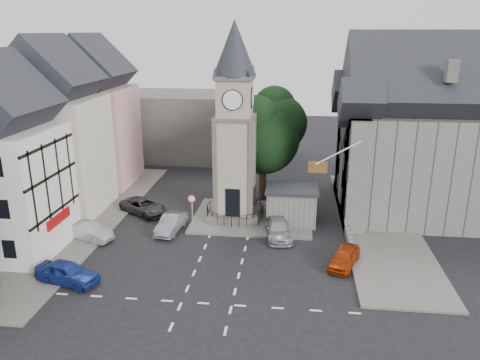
# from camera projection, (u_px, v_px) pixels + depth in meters

# --- Properties ---
(ground) EXTENTS (120.00, 120.00, 0.00)m
(ground) POSITION_uv_depth(u_px,v_px,m) (221.00, 260.00, 32.83)
(ground) COLOR black
(ground) RESTS_ON ground
(pavement_west) EXTENTS (6.00, 30.00, 0.14)m
(pavement_west) POSITION_uv_depth(u_px,v_px,m) (87.00, 219.00, 39.87)
(pavement_west) COLOR #595651
(pavement_west) RESTS_ON ground
(pavement_east) EXTENTS (6.00, 26.00, 0.14)m
(pavement_east) POSITION_uv_depth(u_px,v_px,m) (377.00, 223.00, 39.05)
(pavement_east) COLOR #595651
(pavement_east) RESTS_ON ground
(central_island) EXTENTS (10.00, 8.00, 0.16)m
(central_island) POSITION_uv_depth(u_px,v_px,m) (252.00, 217.00, 40.21)
(central_island) COLOR #595651
(central_island) RESTS_ON ground
(road_markings) EXTENTS (20.00, 8.00, 0.01)m
(road_markings) POSITION_uv_depth(u_px,v_px,m) (207.00, 303.00, 27.63)
(road_markings) COLOR silver
(road_markings) RESTS_ON ground
(clock_tower) EXTENTS (4.86, 4.86, 16.25)m
(clock_tower) POSITION_uv_depth(u_px,v_px,m) (235.00, 125.00, 37.92)
(clock_tower) COLOR #4C4944
(clock_tower) RESTS_ON ground
(stone_shelter) EXTENTS (4.30, 3.30, 3.08)m
(stone_shelter) POSITION_uv_depth(u_px,v_px,m) (291.00, 205.00, 38.93)
(stone_shelter) COLOR slate
(stone_shelter) RESTS_ON ground
(town_tree) EXTENTS (7.20, 7.20, 10.80)m
(town_tree) POSITION_uv_depth(u_px,v_px,m) (263.00, 127.00, 42.79)
(town_tree) COLOR black
(town_tree) RESTS_ON ground
(warning_sign_post) EXTENTS (0.70, 0.19, 2.85)m
(warning_sign_post) POSITION_uv_depth(u_px,v_px,m) (192.00, 204.00, 37.71)
(warning_sign_post) COLOR black
(warning_sign_post) RESTS_ON ground
(terrace_pink) EXTENTS (8.10, 7.60, 12.80)m
(terrace_pink) POSITION_uv_depth(u_px,v_px,m) (94.00, 121.00, 47.67)
(terrace_pink) COLOR #C98A8C
(terrace_pink) RESTS_ON ground
(terrace_cream) EXTENTS (8.10, 7.60, 12.80)m
(terrace_cream) POSITION_uv_depth(u_px,v_px,m) (56.00, 138.00, 40.11)
(terrace_cream) COLOR beige
(terrace_cream) RESTS_ON ground
(terrace_tudor) EXTENTS (8.10, 7.60, 12.00)m
(terrace_tudor) POSITION_uv_depth(u_px,v_px,m) (1.00, 169.00, 32.66)
(terrace_tudor) COLOR silver
(terrace_tudor) RESTS_ON ground
(backdrop_west) EXTENTS (20.00, 10.00, 8.00)m
(backdrop_west) POSITION_uv_depth(u_px,v_px,m) (161.00, 125.00, 59.43)
(backdrop_west) COLOR #4C4944
(backdrop_west) RESTS_ON ground
(east_building) EXTENTS (14.40, 11.40, 12.60)m
(east_building) POSITION_uv_depth(u_px,v_px,m) (422.00, 144.00, 39.61)
(east_building) COLOR slate
(east_building) RESTS_ON ground
(east_boundary_wall) EXTENTS (0.40, 16.00, 0.90)m
(east_boundary_wall) POSITION_uv_depth(u_px,v_px,m) (342.00, 209.00, 41.14)
(east_boundary_wall) COLOR slate
(east_boundary_wall) RESTS_ON ground
(flagpole) EXTENTS (3.68, 0.10, 2.74)m
(flagpole) POSITION_uv_depth(u_px,v_px,m) (338.00, 153.00, 33.60)
(flagpole) COLOR white
(flagpole) RESTS_ON ground
(car_west_blue) EXTENTS (4.51, 2.65, 1.44)m
(car_west_blue) POSITION_uv_depth(u_px,v_px,m) (67.00, 273.00, 29.70)
(car_west_blue) COLOR navy
(car_west_blue) RESTS_ON ground
(car_west_silver) EXTENTS (4.33, 2.66, 1.35)m
(car_west_silver) POSITION_uv_depth(u_px,v_px,m) (88.00, 231.00, 35.92)
(car_west_silver) COLOR #999CA1
(car_west_silver) RESTS_ON ground
(car_west_grey) EXTENTS (5.12, 4.31, 1.30)m
(car_west_grey) POSITION_uv_depth(u_px,v_px,m) (144.00, 206.00, 41.10)
(car_west_grey) COLOR #2F2F32
(car_west_grey) RESTS_ON ground
(car_island_silver) EXTENTS (1.88, 4.27, 1.36)m
(car_island_silver) POSITION_uv_depth(u_px,v_px,m) (171.00, 223.00, 37.40)
(car_island_silver) COLOR gray
(car_island_silver) RESTS_ON ground
(car_island_east) EXTENTS (2.55, 4.85, 1.34)m
(car_island_east) POSITION_uv_depth(u_px,v_px,m) (278.00, 228.00, 36.46)
(car_island_east) COLOR #999DA1
(car_island_east) RESTS_ON ground
(car_east_red) EXTENTS (2.79, 4.10, 1.30)m
(car_east_red) POSITION_uv_depth(u_px,v_px,m) (344.00, 257.00, 31.89)
(car_east_red) COLOR #A12D08
(car_east_red) RESTS_ON ground
(pedestrian) EXTENTS (0.78, 0.72, 1.79)m
(pedestrian) POSITION_uv_depth(u_px,v_px,m) (371.00, 210.00, 39.67)
(pedestrian) COLOR #BBB19B
(pedestrian) RESTS_ON ground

